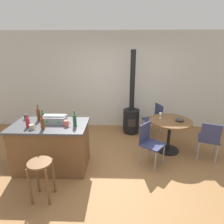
{
  "coord_description": "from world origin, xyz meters",
  "views": [
    {
      "loc": [
        -0.02,
        -3.09,
        2.24
      ],
      "look_at": [
        -0.14,
        0.6,
        0.99
      ],
      "focal_mm": 30.15,
      "sensor_mm": 36.0,
      "label": 1
    }
  ],
  "objects_px": {
    "bottle_2": "(28,122)",
    "cup_2": "(67,123)",
    "folding_chair_near": "(150,141)",
    "serving_bowl": "(180,119)",
    "kitchen_island": "(52,146)",
    "bottle_3": "(75,120)",
    "cup_1": "(32,127)",
    "cup_0": "(26,117)",
    "bottle_4": "(43,124)",
    "folding_chair_far": "(209,138)",
    "wine_glass": "(161,114)",
    "wooden_stool": "(41,172)",
    "bottle_1": "(38,114)",
    "wood_stove": "(131,115)",
    "dining_table": "(170,128)",
    "folding_chair_left": "(154,118)",
    "toolbox": "(55,119)",
    "bottle_0": "(43,116)"
  },
  "relations": [
    {
      "from": "bottle_2",
      "to": "cup_2",
      "type": "height_order",
      "value": "bottle_2"
    },
    {
      "from": "folding_chair_near",
      "to": "serving_bowl",
      "type": "xyz_separation_m",
      "value": [
        0.71,
        0.49,
        0.28
      ]
    },
    {
      "from": "cup_2",
      "to": "kitchen_island",
      "type": "bearing_deg",
      "value": 168.42
    },
    {
      "from": "bottle_3",
      "to": "cup_1",
      "type": "distance_m",
      "value": 0.74
    },
    {
      "from": "bottle_2",
      "to": "cup_0",
      "type": "bearing_deg",
      "value": 119.58
    },
    {
      "from": "kitchen_island",
      "to": "bottle_4",
      "type": "height_order",
      "value": "bottle_4"
    },
    {
      "from": "folding_chair_far",
      "to": "serving_bowl",
      "type": "bearing_deg",
      "value": 148.88
    },
    {
      "from": "folding_chair_far",
      "to": "wine_glass",
      "type": "xyz_separation_m",
      "value": [
        -0.91,
        0.48,
        0.35
      ]
    },
    {
      "from": "wooden_stool",
      "to": "bottle_1",
      "type": "height_order",
      "value": "bottle_1"
    },
    {
      "from": "folding_chair_far",
      "to": "wood_stove",
      "type": "xyz_separation_m",
      "value": [
        -1.5,
        1.32,
        0.03
      ]
    },
    {
      "from": "bottle_4",
      "to": "dining_table",
      "type": "bearing_deg",
      "value": 20.79
    },
    {
      "from": "folding_chair_far",
      "to": "bottle_3",
      "type": "xyz_separation_m",
      "value": [
        -2.64,
        -0.42,
        0.52
      ]
    },
    {
      "from": "folding_chair_near",
      "to": "folding_chair_left",
      "type": "relative_size",
      "value": 0.98
    },
    {
      "from": "folding_chair_left",
      "to": "wine_glass",
      "type": "xyz_separation_m",
      "value": [
        -0.0,
        -0.66,
        0.34
      ]
    },
    {
      "from": "kitchen_island",
      "to": "toolbox",
      "type": "bearing_deg",
      "value": 48.9
    },
    {
      "from": "cup_1",
      "to": "bottle_3",
      "type": "bearing_deg",
      "value": 12.11
    },
    {
      "from": "folding_chair_far",
      "to": "cup_0",
      "type": "distance_m",
      "value": 3.71
    },
    {
      "from": "folding_chair_far",
      "to": "bottle_0",
      "type": "bearing_deg",
      "value": -177.55
    },
    {
      "from": "folding_chair_near",
      "to": "folding_chair_left",
      "type": "height_order",
      "value": "folding_chair_left"
    },
    {
      "from": "folding_chair_left",
      "to": "wood_stove",
      "type": "height_order",
      "value": "wood_stove"
    },
    {
      "from": "toolbox",
      "to": "wooden_stool",
      "type": "bearing_deg",
      "value": -87.72
    },
    {
      "from": "bottle_4",
      "to": "bottle_3",
      "type": "bearing_deg",
      "value": 15.9
    },
    {
      "from": "folding_chair_near",
      "to": "bottle_0",
      "type": "height_order",
      "value": "bottle_0"
    },
    {
      "from": "bottle_4",
      "to": "serving_bowl",
      "type": "relative_size",
      "value": 1.49
    },
    {
      "from": "kitchen_island",
      "to": "bottle_3",
      "type": "relative_size",
      "value": 4.72
    },
    {
      "from": "wooden_stool",
      "to": "cup_2",
      "type": "distance_m",
      "value": 0.92
    },
    {
      "from": "dining_table",
      "to": "cup_2",
      "type": "xyz_separation_m",
      "value": [
        -2.08,
        -0.78,
        0.4
      ]
    },
    {
      "from": "wood_stove",
      "to": "wine_glass",
      "type": "distance_m",
      "value": 1.08
    },
    {
      "from": "bottle_1",
      "to": "cup_1",
      "type": "height_order",
      "value": "bottle_1"
    },
    {
      "from": "folding_chair_near",
      "to": "bottle_3",
      "type": "bearing_deg",
      "value": -169.94
    },
    {
      "from": "wood_stove",
      "to": "bottle_1",
      "type": "height_order",
      "value": "wood_stove"
    },
    {
      "from": "bottle_2",
      "to": "kitchen_island",
      "type": "bearing_deg",
      "value": 21.64
    },
    {
      "from": "dining_table",
      "to": "folding_chair_near",
      "type": "distance_m",
      "value": 0.75
    },
    {
      "from": "folding_chair_far",
      "to": "dining_table",
      "type": "bearing_deg",
      "value": 153.09
    },
    {
      "from": "kitchen_island",
      "to": "folding_chair_left",
      "type": "xyz_separation_m",
      "value": [
        2.22,
        1.49,
        0.05
      ]
    },
    {
      "from": "wooden_stool",
      "to": "cup_1",
      "type": "bearing_deg",
      "value": 119.42
    },
    {
      "from": "toolbox",
      "to": "bottle_0",
      "type": "distance_m",
      "value": 0.3
    },
    {
      "from": "cup_1",
      "to": "serving_bowl",
      "type": "distance_m",
      "value": 2.97
    },
    {
      "from": "wood_stove",
      "to": "toolbox",
      "type": "bearing_deg",
      "value": -134.43
    },
    {
      "from": "bottle_2",
      "to": "cup_1",
      "type": "relative_size",
      "value": 1.92
    },
    {
      "from": "bottle_4",
      "to": "cup_0",
      "type": "xyz_separation_m",
      "value": [
        -0.52,
        0.47,
        -0.05
      ]
    },
    {
      "from": "bottle_0",
      "to": "serving_bowl",
      "type": "relative_size",
      "value": 1.13
    },
    {
      "from": "folding_chair_far",
      "to": "cup_2",
      "type": "relative_size",
      "value": 7.43
    },
    {
      "from": "serving_bowl",
      "to": "bottle_2",
      "type": "bearing_deg",
      "value": -164.68
    },
    {
      "from": "bottle_0",
      "to": "bottle_3",
      "type": "distance_m",
      "value": 0.74
    },
    {
      "from": "bottle_2",
      "to": "cup_2",
      "type": "relative_size",
      "value": 1.97
    },
    {
      "from": "folding_chair_far",
      "to": "toolbox",
      "type": "bearing_deg",
      "value": -175.11
    },
    {
      "from": "folding_chair_left",
      "to": "kitchen_island",
      "type": "bearing_deg",
      "value": -146.16
    },
    {
      "from": "bottle_3",
      "to": "cup_0",
      "type": "height_order",
      "value": "bottle_3"
    },
    {
      "from": "wood_stove",
      "to": "folding_chair_far",
      "type": "bearing_deg",
      "value": -41.39
    }
  ]
}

